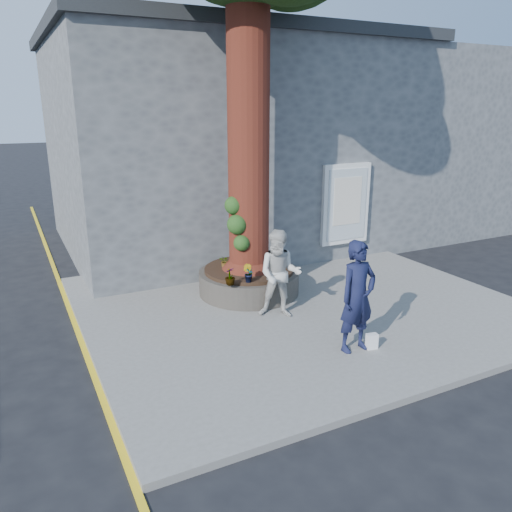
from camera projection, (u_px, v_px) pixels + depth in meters
name	position (u px, v px, depth m)	size (l,w,h in m)	color
ground	(257.00, 338.00, 9.58)	(120.00, 120.00, 0.00)	black
pavement	(297.00, 304.00, 11.07)	(9.00, 8.00, 0.12)	slate
yellow_line	(84.00, 349.00, 9.12)	(0.10, 30.00, 0.01)	yellow
stone_shop	(225.00, 143.00, 15.90)	(10.30, 8.30, 6.30)	#525558
neighbour_shop	(414.00, 140.00, 19.40)	(6.00, 8.00, 6.00)	#525558
planter	(249.00, 280.00, 11.52)	(2.30, 2.30, 0.60)	black
man	(358.00, 297.00, 8.61)	(0.73, 0.48, 1.99)	#131735
woman	(280.00, 274.00, 10.04)	(0.88, 0.69, 1.82)	beige
shopping_bag	(372.00, 341.00, 8.87)	(0.20, 0.12, 0.28)	white
plant_a	(250.00, 274.00, 10.49)	(0.17, 0.11, 0.32)	gray
plant_b	(248.00, 273.00, 10.46)	(0.21, 0.20, 0.38)	gray
plant_c	(230.00, 276.00, 10.28)	(0.21, 0.21, 0.37)	gray
plant_d	(225.00, 261.00, 11.45)	(0.24, 0.21, 0.27)	gray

